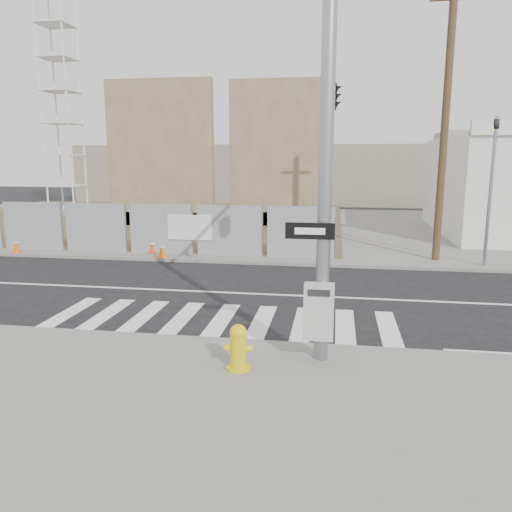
# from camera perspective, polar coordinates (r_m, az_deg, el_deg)

# --- Properties ---
(ground) EXTENTS (100.00, 100.00, 0.00)m
(ground) POSITION_cam_1_polar(r_m,az_deg,el_deg) (14.74, -1.77, -4.28)
(ground) COLOR black
(ground) RESTS_ON ground
(sidewalk_far) EXTENTS (50.00, 20.00, 0.12)m
(sidewalk_far) POSITION_cam_1_polar(r_m,az_deg,el_deg) (28.34, 3.59, 3.30)
(sidewalk_far) COLOR slate
(sidewalk_far) RESTS_ON ground
(signal_pole) EXTENTS (0.96, 5.87, 7.00)m
(signal_pole) POSITION_cam_1_polar(r_m,az_deg,el_deg) (11.93, 8.40, 15.17)
(signal_pole) COLOR gray
(signal_pole) RESTS_ON sidewalk_near
(far_signal_pole) EXTENTS (0.16, 0.20, 5.60)m
(far_signal_pole) POSITION_cam_1_polar(r_m,az_deg,el_deg) (19.29, 25.39, 8.79)
(far_signal_pole) COLOR gray
(far_signal_pole) RESTS_ON sidewalk_far
(chain_link_fence) EXTENTS (24.60, 0.04, 2.00)m
(chain_link_fence) POSITION_cam_1_polar(r_m,az_deg,el_deg) (22.99, -24.54, 3.14)
(chain_link_fence) COLOR gray
(chain_link_fence) RESTS_ON sidewalk_far
(concrete_wall_left) EXTENTS (6.00, 1.30, 8.00)m
(concrete_wall_left) POSITION_cam_1_polar(r_m,az_deg,el_deg) (28.72, -10.76, 9.88)
(concrete_wall_left) COLOR brown
(concrete_wall_left) RESTS_ON sidewalk_far
(concrete_wall_right) EXTENTS (5.50, 1.30, 8.00)m
(concrete_wall_right) POSITION_cam_1_polar(r_m,az_deg,el_deg) (28.22, 2.67, 10.04)
(concrete_wall_right) COLOR brown
(concrete_wall_right) RESTS_ON sidewalk_far
(crane_tower) EXTENTS (2.60, 2.60, 18.15)m
(crane_tower) POSITION_cam_1_polar(r_m,az_deg,el_deg) (36.02, -21.58, 18.55)
(crane_tower) COLOR slate
(crane_tower) RESTS_ON sidewalk_far
(utility_pole_right) EXTENTS (1.60, 0.28, 10.00)m
(utility_pole_right) POSITION_cam_1_polar(r_m,az_deg,el_deg) (19.85, 20.80, 14.16)
(utility_pole_right) COLOR brown
(utility_pole_right) RESTS_ON sidewalk_far
(fire_hydrant) EXTENTS (0.54, 0.53, 0.85)m
(fire_hydrant) POSITION_cam_1_polar(r_m,az_deg,el_deg) (9.21, -2.03, -10.37)
(fire_hydrant) COLOR #CFBC0B
(fire_hydrant) RESTS_ON sidewalk_near
(traffic_cone_b) EXTENTS (0.40, 0.40, 0.66)m
(traffic_cone_b) POSITION_cam_1_polar(r_m,az_deg,el_deg) (22.50, -25.72, 1.15)
(traffic_cone_b) COLOR #D75F0B
(traffic_cone_b) RESTS_ON sidewalk_far
(traffic_cone_c) EXTENTS (0.43, 0.43, 0.62)m
(traffic_cone_c) POSITION_cam_1_polar(r_m,az_deg,el_deg) (20.63, -11.73, 1.16)
(traffic_cone_c) COLOR red
(traffic_cone_c) RESTS_ON sidewalk_far
(traffic_cone_d) EXTENTS (0.43, 0.43, 0.65)m
(traffic_cone_d) POSITION_cam_1_polar(r_m,az_deg,el_deg) (19.65, -10.71, 0.74)
(traffic_cone_d) COLOR orange
(traffic_cone_d) RESTS_ON sidewalk_far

